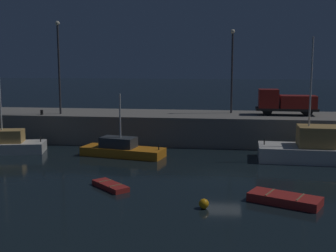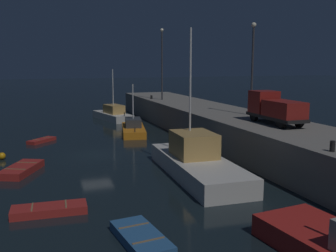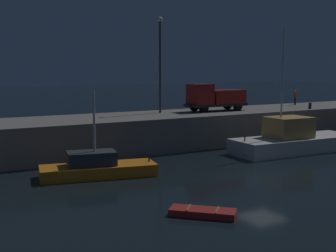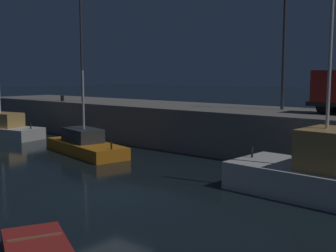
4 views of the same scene
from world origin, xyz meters
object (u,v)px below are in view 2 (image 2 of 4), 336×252
object	(u,v)px
rowboat_blue_far	(49,210)
utility_truck	(275,108)
fishing_boat_white	(113,114)
dinghy_red_small	(21,169)
mooring_buoy_near	(2,156)
lamp_post_east	(253,62)
lamp_post_west	(162,59)
bollard_west	(151,97)
fishing_boat_blue	(197,162)
fishing_trawler_red	(133,128)
rowboat_white_mid	(141,238)
dinghy_orange_near	(42,140)
bollard_central	(332,146)

from	to	relation	value
rowboat_blue_far	utility_truck	xyz separation A→B (m)	(-6.02, 17.43, 3.84)
fishing_boat_white	dinghy_red_small	xyz separation A→B (m)	(23.03, -11.21, -0.48)
mooring_buoy_near	lamp_post_east	bearing A→B (deg)	85.42
fishing_boat_white	lamp_post_west	world-z (taller)	lamp_post_west
fishing_boat_white	bollard_west	world-z (taller)	fishing_boat_white
lamp_post_east	lamp_post_west	bearing A→B (deg)	-170.24
fishing_boat_blue	dinghy_red_small	distance (m)	12.15
fishing_trawler_red	lamp_post_east	bearing A→B (deg)	43.24
rowboat_blue_far	bollard_west	distance (m)	33.06
rowboat_white_mid	mooring_buoy_near	distance (m)	18.72
rowboat_white_mid	utility_truck	xyz separation A→B (m)	(-10.74, 13.94, 3.82)
mooring_buoy_near	fishing_boat_blue	bearing A→B (deg)	54.15
dinghy_orange_near	mooring_buoy_near	xyz separation A→B (m)	(6.10, -3.17, 0.12)
fishing_boat_white	utility_truck	world-z (taller)	fishing_boat_white
fishing_trawler_red	rowboat_blue_far	world-z (taller)	fishing_trawler_red
fishing_trawler_red	fishing_boat_white	xyz separation A→B (m)	(-10.93, 0.04, 0.14)
dinghy_red_small	utility_truck	xyz separation A→B (m)	(2.32, 18.86, 3.80)
fishing_boat_blue	bollard_central	xyz separation A→B (m)	(6.99, 4.89, 2.14)
fishing_trawler_red	fishing_boat_blue	world-z (taller)	fishing_boat_blue
rowboat_blue_far	dinghy_red_small	bearing A→B (deg)	-170.25
fishing_trawler_red	lamp_post_east	distance (m)	14.55
fishing_boat_white	fishing_trawler_red	bearing A→B (deg)	-0.23
fishing_boat_blue	fishing_boat_white	size ratio (longest dim) A/B	1.35
dinghy_orange_near	lamp_post_east	bearing A→B (deg)	66.78
dinghy_orange_near	dinghy_red_small	size ratio (longest dim) A/B	0.66
fishing_boat_blue	lamp_post_west	distance (m)	25.94
fishing_boat_blue	bollard_central	world-z (taller)	fishing_boat_blue
fishing_trawler_red	dinghy_red_small	size ratio (longest dim) A/B	1.72
rowboat_white_mid	bollard_central	bearing A→B (deg)	97.24
fishing_trawler_red	lamp_post_east	size ratio (longest dim) A/B	0.89
mooring_buoy_near	lamp_post_west	bearing A→B (deg)	129.24
bollard_west	rowboat_blue_far	bearing A→B (deg)	-26.33
fishing_trawler_red	dinghy_orange_near	bearing A→B (deg)	-81.19
rowboat_blue_far	bollard_west	size ratio (longest dim) A/B	8.05
fishing_boat_white	utility_truck	size ratio (longest dim) A/B	1.40
rowboat_white_mid	lamp_post_east	distance (m)	23.04
fishing_boat_blue	fishing_boat_white	bearing A→B (deg)	180.00
utility_truck	fishing_boat_white	bearing A→B (deg)	-163.20
dinghy_red_small	utility_truck	bearing A→B (deg)	82.99
fishing_boat_white	bollard_west	distance (m)	5.67
rowboat_white_mid	bollard_west	xyz separation A→B (m)	(-34.24, 11.12, 2.81)
fishing_trawler_red	dinghy_orange_near	world-z (taller)	fishing_trawler_red
dinghy_red_small	lamp_post_east	size ratio (longest dim) A/B	0.52
dinghy_red_small	rowboat_white_mid	bearing A→B (deg)	20.64
fishing_boat_blue	lamp_post_east	size ratio (longest dim) A/B	1.34
lamp_post_west	bollard_west	xyz separation A→B (m)	(-1.55, -0.96, -4.97)
rowboat_white_mid	rowboat_blue_far	distance (m)	5.86
mooring_buoy_near	bollard_west	xyz separation A→B (m)	(-16.65, 17.54, 2.75)
fishing_boat_white	mooring_buoy_near	bearing A→B (deg)	-34.46
lamp_post_west	fishing_boat_blue	bearing A→B (deg)	-13.43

